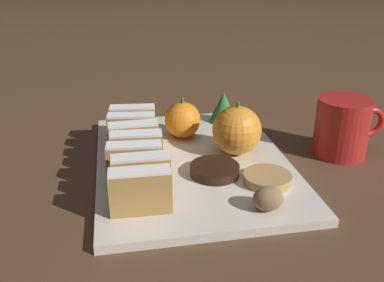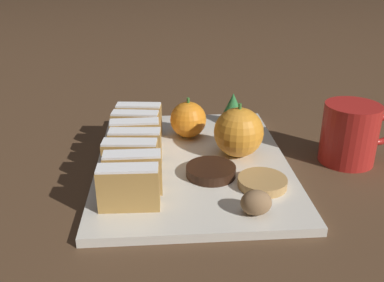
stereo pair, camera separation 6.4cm
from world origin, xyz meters
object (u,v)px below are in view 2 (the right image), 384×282
(orange_far, at_px, (239,132))
(orange_near, at_px, (189,120))
(walnut, at_px, (256,203))
(coffee_mug, at_px, (351,134))
(chocolate_cookie, at_px, (211,171))

(orange_far, bearing_deg, orange_near, 132.52)
(orange_near, xyz_separation_m, walnut, (0.07, -0.24, -0.01))
(orange_far, relative_size, coffee_mug, 0.73)
(orange_near, distance_m, coffee_mug, 0.26)
(orange_near, xyz_separation_m, chocolate_cookie, (0.02, -0.14, -0.02))
(orange_near, bearing_deg, walnut, -74.84)
(chocolate_cookie, relative_size, coffee_mug, 0.61)
(chocolate_cookie, distance_m, coffee_mug, 0.23)
(orange_far, height_order, walnut, orange_far)
(orange_far, xyz_separation_m, walnut, (-0.01, -0.16, -0.02))
(orange_near, distance_m, chocolate_cookie, 0.14)
(walnut, relative_size, chocolate_cookie, 0.54)
(walnut, bearing_deg, orange_far, 87.81)
(walnut, height_order, coffee_mug, coffee_mug)
(orange_near, relative_size, orange_far, 0.82)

